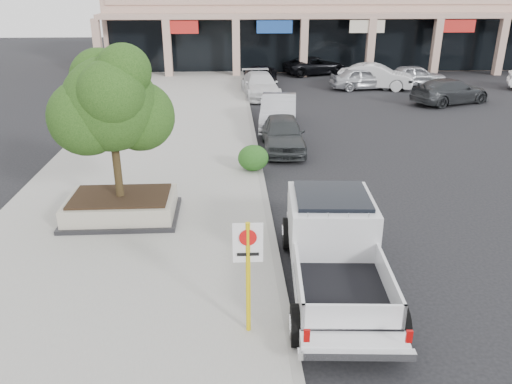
% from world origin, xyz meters
% --- Properties ---
extents(ground, '(120.00, 120.00, 0.00)m').
position_xyz_m(ground, '(0.00, 0.00, 0.00)').
color(ground, black).
rests_on(ground, ground).
extents(sidewalk, '(8.00, 52.00, 0.15)m').
position_xyz_m(sidewalk, '(-5.50, 6.00, 0.07)').
color(sidewalk, gray).
rests_on(sidewalk, ground).
extents(curb, '(0.20, 52.00, 0.15)m').
position_xyz_m(curb, '(-1.55, 6.00, 0.07)').
color(curb, gray).
rests_on(curb, ground).
extents(strip_mall, '(40.55, 12.43, 9.50)m').
position_xyz_m(strip_mall, '(8.00, 33.93, 4.75)').
color(strip_mall, tan).
rests_on(strip_mall, ground).
extents(planter, '(3.20, 2.20, 0.68)m').
position_xyz_m(planter, '(-5.76, 2.36, 0.48)').
color(planter, black).
rests_on(planter, sidewalk).
extents(planter_tree, '(2.90, 2.55, 4.00)m').
position_xyz_m(planter_tree, '(-5.63, 2.52, 3.41)').
color(planter_tree, black).
rests_on(planter_tree, planter).
extents(no_parking_sign, '(0.55, 0.09, 2.30)m').
position_xyz_m(no_parking_sign, '(-2.34, -2.94, 1.63)').
color(no_parking_sign, '#DCBB0B').
rests_on(no_parking_sign, sidewalk).
extents(hedge, '(1.10, 0.99, 0.93)m').
position_xyz_m(hedge, '(-1.80, 6.11, 0.62)').
color(hedge, '#1E4614').
rests_on(hedge, sidewalk).
extents(pickup_truck, '(2.56, 5.98, 1.84)m').
position_xyz_m(pickup_truck, '(-0.35, -1.33, 0.92)').
color(pickup_truck, silver).
rests_on(pickup_truck, ground).
extents(curb_car_a, '(1.78, 4.19, 1.41)m').
position_xyz_m(curb_car_a, '(-0.43, 8.95, 0.71)').
color(curb_car_a, '#2D3132').
rests_on(curb_car_a, ground).
extents(curb_car_b, '(2.20, 4.84, 1.54)m').
position_xyz_m(curb_car_b, '(-0.26, 12.52, 0.77)').
color(curb_car_b, '#A8AAB0').
rests_on(curb_car_b, ground).
extents(curb_car_c, '(2.40, 5.09, 1.44)m').
position_xyz_m(curb_car_c, '(-0.68, 19.77, 0.72)').
color(curb_car_c, silver).
rests_on(curb_car_c, ground).
extents(curb_car_d, '(2.61, 4.96, 1.33)m').
position_xyz_m(curb_car_d, '(-0.46, 23.04, 0.67)').
color(curb_car_d, black).
rests_on(curb_car_d, ground).
extents(lot_car_a, '(4.38, 2.17, 1.43)m').
position_xyz_m(lot_car_a, '(6.19, 21.82, 0.72)').
color(lot_car_a, '#AAACB3').
rests_on(lot_car_a, ground).
extents(lot_car_b, '(5.15, 3.21, 1.60)m').
position_xyz_m(lot_car_b, '(7.09, 22.00, 0.80)').
color(lot_car_b, silver).
rests_on(lot_car_b, ground).
extents(lot_car_c, '(5.30, 3.71, 1.43)m').
position_xyz_m(lot_car_c, '(10.15, 17.27, 0.71)').
color(lot_car_c, '#2A2C2E').
rests_on(lot_car_c, ground).
extents(lot_car_d, '(5.35, 3.65, 1.36)m').
position_xyz_m(lot_car_d, '(4.06, 27.88, 0.68)').
color(lot_car_d, black).
rests_on(lot_car_d, ground).
extents(lot_car_e, '(4.27, 2.02, 1.41)m').
position_xyz_m(lot_car_e, '(10.09, 22.84, 0.70)').
color(lot_car_e, '#97989E').
rests_on(lot_car_e, ground).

